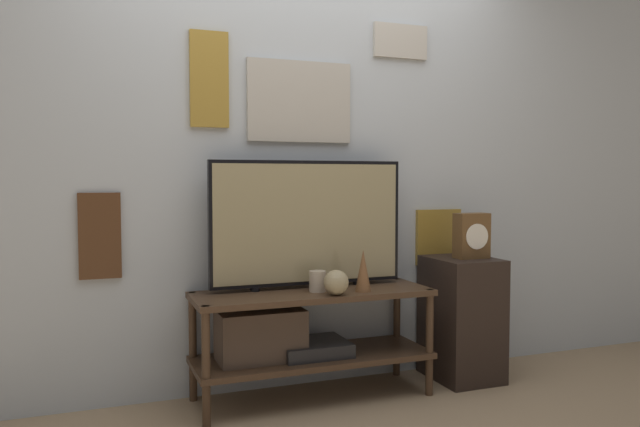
# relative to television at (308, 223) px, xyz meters

# --- Properties ---
(ground_plane) EXTENTS (12.00, 12.00, 0.00)m
(ground_plane) POSITION_rel_television_xyz_m (-0.01, -0.35, -0.91)
(ground_plane) COLOR #997F60
(wall_back) EXTENTS (6.40, 0.08, 2.70)m
(wall_back) POSITION_rel_television_xyz_m (-0.01, 0.17, 0.44)
(wall_back) COLOR #B2BCC6
(wall_back) RESTS_ON ground_plane
(media_console) EXTENTS (1.24, 0.43, 0.56)m
(media_console) POSITION_rel_television_xyz_m (-0.11, -0.09, -0.56)
(media_console) COLOR #422D1E
(media_console) RESTS_ON ground_plane
(television) EXTENTS (1.06, 0.05, 0.67)m
(television) POSITION_rel_television_xyz_m (0.00, 0.00, 0.00)
(television) COLOR black
(television) RESTS_ON media_console
(vase_slim_bronze) EXTENTS (0.08, 0.08, 0.22)m
(vase_slim_bronze) POSITION_rel_television_xyz_m (0.23, -0.20, -0.24)
(vase_slim_bronze) COLOR brown
(vase_slim_bronze) RESTS_ON media_console
(vase_round_glass) EXTENTS (0.13, 0.13, 0.13)m
(vase_round_glass) POSITION_rel_television_xyz_m (0.06, -0.24, -0.28)
(vase_round_glass) COLOR tan
(vase_round_glass) RESTS_ON media_console
(candle_jar) EXTENTS (0.09, 0.09, 0.11)m
(candle_jar) POSITION_rel_television_xyz_m (0.01, -0.12, -0.29)
(candle_jar) COLOR #C1B29E
(candle_jar) RESTS_ON media_console
(side_table) EXTENTS (0.34, 0.42, 0.69)m
(side_table) POSITION_rel_television_xyz_m (0.90, -0.09, -0.56)
(side_table) COLOR black
(side_table) RESTS_ON ground_plane
(mantel_clock) EXTENTS (0.19, 0.11, 0.26)m
(mantel_clock) POSITION_rel_television_xyz_m (0.94, -0.12, -0.09)
(mantel_clock) COLOR brown
(mantel_clock) RESTS_ON side_table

